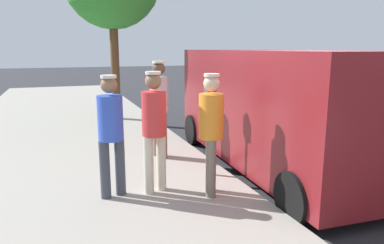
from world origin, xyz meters
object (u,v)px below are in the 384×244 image
Objects in this scene: pedestrian_in_blue at (111,129)px; parked_van at (279,106)px; pedestrian_in_gray at (159,102)px; pedestrian_in_red at (154,124)px; pedestrian_in_orange at (211,127)px; parking_meter_near at (210,113)px.

parked_van reaches higher than pedestrian_in_blue.
pedestrian_in_gray is 1.72m from pedestrian_in_red.
pedestrian_in_orange is 0.94× the size of pedestrian_in_gray.
pedestrian_in_red is (0.71, -0.36, 0.02)m from pedestrian_in_orange.
pedestrian_in_red is at bearing 21.27° from parking_meter_near.
pedestrian_in_orange is at bearing 95.63° from pedestrian_in_gray.
pedestrian_in_gray is (0.20, -2.00, 0.07)m from pedestrian_in_orange.
parking_meter_near is 0.89× the size of pedestrian_in_orange.
parked_van is (-1.99, 0.91, -0.04)m from pedestrian_in_gray.
parked_van reaches higher than parking_meter_near.
pedestrian_in_red is (1.01, 0.39, -0.04)m from parking_meter_near.
parking_meter_near is 0.29× the size of parked_van.
pedestrian_in_gray is at bearing -68.46° from parking_meter_near.
pedestrian_in_red reaches higher than parking_meter_near.
parking_meter_near is at bearing 12.54° from parked_van.
pedestrian_in_gray is (-1.11, -1.61, 0.08)m from pedestrian_in_blue.
pedestrian_in_blue is (1.60, 0.36, -0.06)m from parking_meter_near.
pedestrian_in_gray is at bearing -84.37° from pedestrian_in_orange.
pedestrian_in_blue is at bearing -3.04° from pedestrian_in_red.
pedestrian_in_orange is 1.01× the size of pedestrian_in_blue.
parked_van is at bearing -163.85° from pedestrian_in_red.
pedestrian_in_gray is 2.19m from parked_van.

